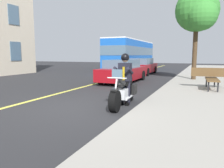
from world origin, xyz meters
TOP-DOWN VIEW (x-y plane):
  - ground_plane at (0.00, 0.00)m, footprint 80.00×80.00m
  - lane_center_stripe at (0.00, -2.00)m, footprint 60.00×0.16m
  - motorcycle_main at (-0.93, 1.40)m, footprint 2.22×0.67m
  - rider_main at (-1.11, 1.39)m, footprint 0.64×0.57m
  - bus_near at (-17.95, -3.84)m, footprint 11.05×2.70m
  - car_silver at (-6.84, -0.78)m, footprint 4.60×1.92m
  - car_dark at (-12.73, -1.17)m, footprint 4.60×1.92m
  - bench_sidewalk at (-5.00, 4.20)m, footprint 1.82×1.80m
  - street_tree_curbside at (-8.73, 3.34)m, footprint 2.80×2.60m

SIDE VIEW (x-z plane):
  - ground_plane at x=0.00m, z-range 0.00..0.00m
  - lane_center_stripe at x=0.00m, z-range 0.00..0.01m
  - motorcycle_main at x=-0.93m, z-range -0.18..1.08m
  - car_silver at x=-6.84m, z-range -0.01..1.39m
  - car_dark at x=-12.73m, z-range -0.01..1.39m
  - bench_sidewalk at x=-5.00m, z-range 0.24..1.19m
  - rider_main at x=-1.11m, z-range 0.17..1.91m
  - bus_near at x=-17.95m, z-range 0.22..3.52m
  - street_tree_curbside at x=-8.73m, z-range 1.50..7.05m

